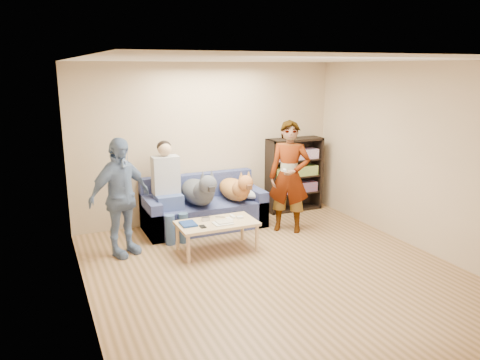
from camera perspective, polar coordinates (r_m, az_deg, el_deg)
name	(u,v)px	position (r m, az deg, el deg)	size (l,w,h in m)	color
ground	(279,275)	(5.96, 4.77, -11.44)	(5.00, 5.00, 0.00)	brown
ceiling	(284,60)	(5.40, 5.33, 14.41)	(5.00, 5.00, 0.00)	white
wall_back	(208,143)	(7.78, -3.89, 4.58)	(4.50, 4.50, 0.00)	tan
wall_front	(452,245)	(3.65, 24.45, -7.23)	(4.50, 4.50, 0.00)	tan
wall_left	(82,194)	(4.89, -18.75, -1.57)	(5.00, 5.00, 0.00)	tan
wall_right	(425,158)	(6.89, 21.67, 2.46)	(5.00, 5.00, 0.00)	tan
blanket	(254,194)	(7.64, 1.66, -1.74)	(0.40, 0.34, 0.14)	silver
person_standing_right	(289,177)	(7.25, 6.03, 0.38)	(0.63, 0.42, 1.74)	gray
person_standing_left	(120,198)	(6.48, -14.41, -2.08)	(0.95, 0.40, 1.63)	#6A89AB
held_controller	(285,170)	(6.95, 5.45, 1.18)	(0.04, 0.12, 0.03)	silver
notebook_blue	(188,224)	(6.45, -6.33, -5.34)	(0.20, 0.26, 0.03)	navy
papers	(223,223)	(6.46, -2.11, -5.28)	(0.26, 0.20, 0.01)	silver
magazine	(224,222)	(6.49, -1.93, -5.08)	(0.22, 0.17, 0.01)	beige
camera_silver	(206,219)	(6.59, -4.20, -4.75)	(0.11, 0.06, 0.05)	#AAA9AE
controller_a	(233,216)	(6.72, -0.92, -4.46)	(0.04, 0.13, 0.03)	white
controller_b	(240,217)	(6.68, -0.01, -4.57)	(0.09, 0.06, 0.03)	silver
headphone_cup_a	(231,220)	(6.58, -1.15, -4.89)	(0.07, 0.07, 0.02)	white
headphone_cup_b	(228,218)	(6.65, -1.42, -4.68)	(0.07, 0.07, 0.02)	white
pen_orange	(220,225)	(6.39, -2.49, -5.55)	(0.01, 0.01, 0.14)	orange
pen_black	(220,217)	(6.73, -2.44, -4.52)	(0.01, 0.01, 0.14)	black
wallet	(203,227)	(6.34, -4.57, -5.68)	(0.07, 0.12, 0.01)	black
sofa	(203,210)	(7.56, -4.50, -3.65)	(1.90, 0.85, 0.82)	#515B93
person_seated	(168,186)	(7.14, -8.80, -0.70)	(0.40, 0.73, 1.47)	#435194
dog_gray	(199,191)	(7.26, -4.98, -1.35)	(0.44, 1.26, 0.63)	#50555B
dog_tan	(236,189)	(7.48, -0.48, -1.06)	(0.39, 1.15, 0.56)	#BF7A3A
coffee_table	(217,225)	(6.55, -2.84, -5.52)	(1.10, 0.60, 0.42)	#D4B782
bookshelf	(294,173)	(8.40, 6.56, 0.88)	(1.00, 0.34, 1.30)	black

